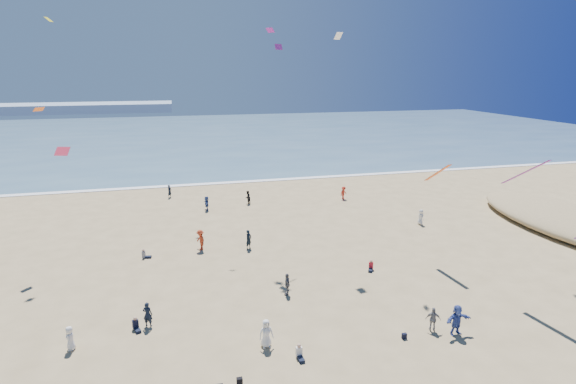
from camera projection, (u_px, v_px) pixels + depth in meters
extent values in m
cube|color=#476B84|center=(194.00, 135.00, 109.81)|extent=(220.00, 100.00, 0.06)
cube|color=white|center=(210.00, 184.00, 63.01)|extent=(220.00, 1.20, 0.08)
cube|color=#7A8EA8|center=(18.00, 109.00, 165.47)|extent=(110.00, 20.00, 3.20)
ellipsoid|color=tan|center=(569.00, 221.00, 45.58)|extent=(10.00, 22.00, 2.20)
imported|color=white|center=(266.00, 333.00, 25.77)|extent=(0.87, 0.60, 1.71)
imported|color=#AE3418|center=(200.00, 240.00, 39.74)|extent=(1.07, 1.36, 1.85)
imported|color=black|center=(148.00, 314.00, 27.83)|extent=(0.69, 0.56, 1.64)
imported|color=navy|center=(207.00, 203.00, 51.07)|extent=(0.53, 1.52, 1.63)
imported|color=gray|center=(433.00, 319.00, 27.39)|extent=(0.97, 0.72, 1.53)
imported|color=black|center=(249.00, 240.00, 39.95)|extent=(0.76, 0.74, 1.77)
imported|color=black|center=(248.00, 197.00, 53.42)|extent=(0.98, 0.99, 1.62)
imported|color=#394D9D|center=(457.00, 320.00, 26.97)|extent=(1.83, 0.77, 1.91)
imported|color=silver|center=(421.00, 217.00, 46.32)|extent=(0.58, 0.83, 1.61)
imported|color=white|center=(70.00, 338.00, 25.52)|extent=(0.53, 0.75, 1.45)
imported|color=black|center=(170.00, 191.00, 56.12)|extent=(0.67, 0.71, 1.62)
imported|color=red|center=(344.00, 193.00, 55.45)|extent=(1.20, 1.02, 1.61)
imported|color=slate|center=(287.00, 284.00, 31.78)|extent=(0.62, 1.02, 1.63)
cube|color=black|center=(240.00, 381.00, 22.79)|extent=(0.30, 0.22, 0.38)
cube|color=black|center=(404.00, 336.00, 26.70)|extent=(0.28, 0.18, 0.34)
cube|color=orange|center=(39.00, 109.00, 35.76)|extent=(0.83, 0.87, 0.33)
cube|color=#D92C45|center=(62.00, 151.00, 24.89)|extent=(0.85, 0.66, 0.43)
cube|color=purple|center=(270.00, 30.00, 37.45)|extent=(0.70, 0.85, 0.38)
cube|color=#86268A|center=(279.00, 47.00, 38.37)|extent=(0.79, 0.57, 0.49)
cube|color=yellow|center=(48.00, 19.00, 36.02)|extent=(0.60, 0.64, 0.37)
cube|color=white|center=(338.00, 36.00, 37.02)|extent=(0.68, 0.62, 0.56)
cube|color=purple|center=(525.00, 172.00, 29.90)|extent=(0.35, 3.14, 2.21)
cube|color=#F8561A|center=(438.00, 173.00, 36.26)|extent=(0.35, 2.64, 1.87)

